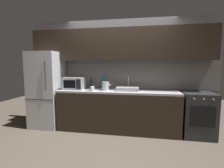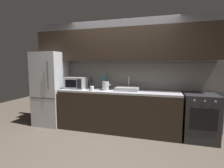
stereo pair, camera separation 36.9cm
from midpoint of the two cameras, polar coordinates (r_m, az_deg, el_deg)
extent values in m
plane|color=#4C4238|center=(3.12, -4.40, -21.32)|extent=(10.00, 10.00, 0.00)
cube|color=slate|center=(4.04, 0.14, 3.55)|extent=(4.36, 0.10, 2.50)
cube|color=slate|center=(3.99, 0.00, 2.79)|extent=(4.36, 0.01, 0.60)
cube|color=black|center=(3.84, -0.45, 13.11)|extent=(4.01, 0.34, 0.70)
cube|color=black|center=(3.78, -0.95, -9.27)|extent=(2.62, 0.60, 0.86)
cube|color=#9E9EA3|center=(3.68, -0.96, -2.51)|extent=(2.62, 0.60, 0.04)
cube|color=#B7BABF|center=(4.34, -23.40, -1.75)|extent=(0.68, 0.66, 1.75)
cube|color=black|center=(4.10, -25.87, -4.80)|extent=(0.67, 0.00, 0.01)
cylinder|color=#333333|center=(3.91, -24.18, 2.54)|extent=(0.02, 0.02, 0.61)
cube|color=#232326|center=(3.82, 24.42, -9.36)|extent=(0.60, 0.60, 0.90)
cube|color=black|center=(3.53, 25.66, -9.95)|extent=(0.45, 0.01, 0.40)
cylinder|color=#B2B2B7|center=(3.40, 23.28, -4.62)|extent=(0.03, 0.02, 0.03)
cylinder|color=#B2B2B7|center=(3.44, 25.97, -4.62)|extent=(0.03, 0.02, 0.03)
cylinder|color=#B2B2B7|center=(3.49, 28.58, -4.61)|extent=(0.03, 0.02, 0.03)
cube|color=#A8AAAF|center=(4.00, -15.21, 0.21)|extent=(0.46, 0.34, 0.27)
cube|color=black|center=(3.87, -16.86, -0.05)|extent=(0.28, 0.01, 0.18)
cube|color=black|center=(3.78, -14.07, -0.11)|extent=(0.10, 0.01, 0.22)
cube|color=#ADAFB5|center=(3.67, 2.46, -1.61)|extent=(0.48, 0.38, 0.08)
cylinder|color=silver|center=(3.78, 2.75, 0.92)|extent=(0.02, 0.02, 0.22)
cylinder|color=#B7BABF|center=(3.71, -5.08, -0.69)|extent=(0.15, 0.15, 0.19)
sphere|color=black|center=(3.70, -5.10, 0.95)|extent=(0.02, 0.02, 0.02)
cone|color=#B7BABF|center=(3.68, -3.63, -0.14)|extent=(0.03, 0.03, 0.05)
cylinder|color=#19666B|center=(3.96, -5.48, 0.44)|extent=(0.07, 0.07, 0.28)
cylinder|color=#19666B|center=(3.94, -5.50, 3.00)|extent=(0.03, 0.03, 0.07)
cylinder|color=black|center=(3.73, -9.73, -0.30)|extent=(0.08, 0.08, 0.24)
cylinder|color=black|center=(3.72, -9.78, 2.08)|extent=(0.03, 0.03, 0.07)
cylinder|color=#1E6B2D|center=(4.00, -9.62, -0.91)|extent=(0.08, 0.08, 0.10)
cylinder|color=silver|center=(3.61, -9.59, -1.66)|extent=(0.08, 0.08, 0.10)
camera|label=1|loc=(0.18, -92.86, -0.32)|focal=27.09mm
camera|label=2|loc=(0.18, 87.14, 0.32)|focal=27.09mm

